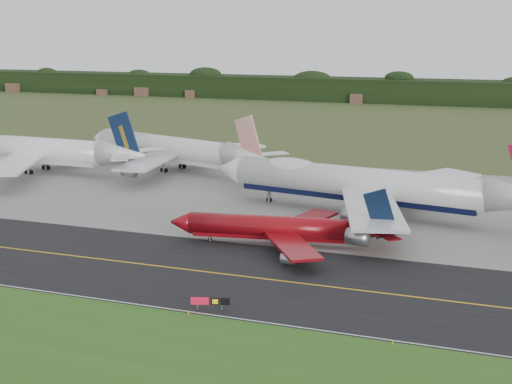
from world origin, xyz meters
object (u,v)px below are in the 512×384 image
object	(u,v)px
taxiway_sign	(210,301)
jet_red_737	(283,228)
jet_navy_gold	(36,151)
jet_star_tail	(172,150)
jet_ba_747	(368,185)

from	to	relation	value
taxiway_sign	jet_red_737	bearing A→B (deg)	89.36
jet_red_737	jet_navy_gold	bearing A→B (deg)	153.07
jet_star_tail	taxiway_sign	bearing A→B (deg)	-61.05
jet_red_737	taxiway_sign	size ratio (longest dim) A/B	7.94
taxiway_sign	jet_star_tail	bearing A→B (deg)	118.95
jet_ba_747	jet_star_tail	distance (m)	65.38
jet_ba_747	jet_red_737	xyz separation A→B (m)	(-9.72, -25.38, -3.20)
jet_ba_747	jet_red_737	size ratio (longest dim) A/B	1.80
jet_ba_747	taxiway_sign	size ratio (longest dim) A/B	14.30
jet_star_tail	jet_navy_gold	bearing A→B (deg)	-156.91
jet_navy_gold	jet_ba_747	bearing A→B (deg)	-9.92
jet_red_737	jet_star_tail	xyz separation A→B (m)	(-48.38, 55.33, 2.58)
jet_star_tail	taxiway_sign	distance (m)	99.33
jet_ba_747	jet_red_737	world-z (taller)	jet_ba_747
jet_ba_747	taxiway_sign	world-z (taller)	jet_ba_747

